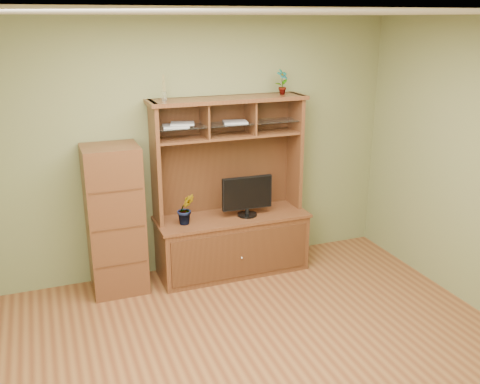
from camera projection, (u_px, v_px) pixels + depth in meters
room at (269, 208)px, 3.89m from camera, size 4.54×4.04×2.74m
media_hutch at (231, 226)px, 5.80m from camera, size 1.66×0.61×1.90m
monitor at (247, 195)px, 5.67m from camera, size 0.55×0.21×0.43m
orchid_plant at (186, 209)px, 5.46m from camera, size 0.18×0.15×0.33m
top_plant at (282, 82)px, 5.60m from camera, size 0.16×0.13×0.26m
reed_diffuser at (164, 91)px, 5.18m from camera, size 0.05×0.05×0.25m
magazines at (198, 124)px, 5.40m from camera, size 0.91×0.24×0.04m
side_cabinet at (115, 220)px, 5.32m from camera, size 0.54×0.49×1.51m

